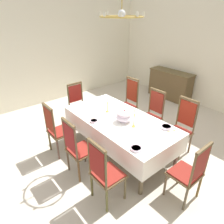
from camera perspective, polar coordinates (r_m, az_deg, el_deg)
name	(u,v)px	position (r m, az deg, el deg)	size (l,w,h in m)	color
ground	(129,146)	(4.56, 4.67, -9.59)	(6.75, 6.36, 0.04)	beige
back_wall	(216,51)	(6.45, 27.13, 14.83)	(6.75, 0.08, 3.27)	silver
left_wall	(51,48)	(6.61, -16.65, 16.84)	(0.08, 6.36, 3.27)	silver
dining_table	(120,122)	(4.00, 2.13, -2.84)	(2.30, 1.13, 0.78)	brown
tablecloth	(120,123)	(4.01, 2.12, -3.12)	(2.32, 1.15, 0.39)	white
chair_south_a	(57,129)	(4.19, -15.18, -4.58)	(0.44, 0.42, 1.11)	brown
chair_north_a	(128,102)	(5.15, 4.57, 2.89)	(0.44, 0.42, 1.19)	#4F4924
chair_south_b	(77,147)	(3.59, -9.66, -9.73)	(0.44, 0.42, 1.12)	brown
chair_north_b	(152,114)	(4.68, 11.15, -0.49)	(0.44, 0.42, 1.12)	brown
chair_south_c	(104,172)	(3.10, -2.12, -16.39)	(0.44, 0.42, 1.12)	brown
chair_north_c	(181,127)	(4.31, 18.87, -3.90)	(0.44, 0.42, 1.16)	brown
chair_head_west	(79,104)	(5.20, -9.35, 2.33)	(0.42, 0.44, 1.06)	#4E3F30
chair_head_east	(189,172)	(3.32, 20.85, -15.34)	(0.42, 0.44, 1.07)	brown
soup_tureen	(124,116)	(3.82, 3.48, -1.07)	(0.31, 0.31, 0.24)	white
candlestick_west	(107,106)	(4.16, -1.32, 1.61)	(0.07, 0.07, 0.32)	gold
candlestick_east	(134,120)	(3.65, 6.17, -2.13)	(0.07, 0.07, 0.36)	gold
bowl_near_left	(166,127)	(3.77, 14.96, -4.06)	(0.20, 0.20, 0.04)	white
bowl_near_right	(94,121)	(3.86, -5.07, -2.49)	(0.15, 0.15, 0.04)	white
bowl_far_left	(136,148)	(3.16, 6.75, -10.08)	(0.18, 0.18, 0.03)	white
spoon_primary	(173,131)	(3.74, 16.81, -4.99)	(0.07, 0.17, 0.01)	gold
spoon_secondary	(92,119)	(3.96, -5.65, -1.96)	(0.04, 0.18, 0.01)	gold
sideboard	(170,85)	(6.98, 15.94, 7.36)	(1.44, 0.48, 0.90)	brown
chandelier	(122,16)	(3.46, 2.71, 25.27)	(0.70, 0.70, 0.66)	gold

